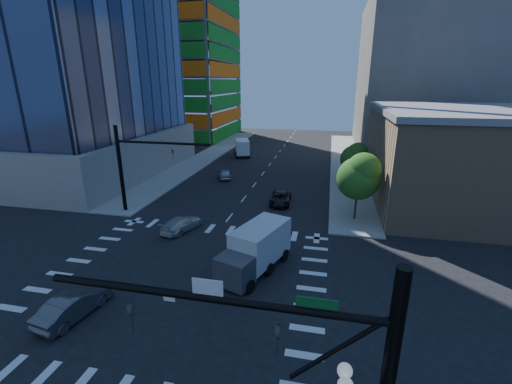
# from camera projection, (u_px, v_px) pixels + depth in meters

# --- Properties ---
(ground) EXTENTS (160.00, 160.00, 0.00)m
(ground) POSITION_uv_depth(u_px,v_px,m) (181.00, 281.00, 23.94)
(ground) COLOR black
(ground) RESTS_ON ground
(road_markings) EXTENTS (20.00, 20.00, 0.01)m
(road_markings) POSITION_uv_depth(u_px,v_px,m) (181.00, 281.00, 23.93)
(road_markings) COLOR silver
(road_markings) RESTS_ON ground
(sidewalk_ne) EXTENTS (5.00, 60.00, 0.15)m
(sidewalk_ne) POSITION_uv_depth(u_px,v_px,m) (346.00, 162.00, 58.58)
(sidewalk_ne) COLOR gray
(sidewalk_ne) RESTS_ON ground
(sidewalk_nw) EXTENTS (5.00, 60.00, 0.15)m
(sidewalk_nw) POSITION_uv_depth(u_px,v_px,m) (207.00, 156.00, 63.60)
(sidewalk_nw) COLOR gray
(sidewalk_nw) RESTS_ON ground
(construction_building) EXTENTS (25.16, 34.50, 70.60)m
(construction_building) POSITION_uv_depth(u_px,v_px,m) (174.00, 30.00, 79.39)
(construction_building) COLOR slate
(construction_building) RESTS_ON ground
(commercial_building) EXTENTS (20.50, 22.50, 10.60)m
(commercial_building) POSITION_uv_depth(u_px,v_px,m) (471.00, 158.00, 37.72)
(commercial_building) COLOR tan
(commercial_building) RESTS_ON ground
(bg_building_ne) EXTENTS (24.00, 30.00, 28.00)m
(bg_building_ne) POSITION_uv_depth(u_px,v_px,m) (427.00, 77.00, 65.31)
(bg_building_ne) COLOR #5D5853
(bg_building_ne) RESTS_ON ground
(signal_mast_nw) EXTENTS (10.20, 0.40, 9.00)m
(signal_mast_nw) POSITION_uv_depth(u_px,v_px,m) (133.00, 162.00, 34.93)
(signal_mast_nw) COLOR black
(signal_mast_nw) RESTS_ON sidewalk_nw
(tree_south) EXTENTS (4.16, 4.16, 6.82)m
(tree_south) POSITION_uv_depth(u_px,v_px,m) (360.00, 176.00, 32.87)
(tree_south) COLOR #382316
(tree_south) RESTS_ON sidewalk_ne
(tree_north) EXTENTS (3.54, 3.52, 5.78)m
(tree_north) POSITION_uv_depth(u_px,v_px,m) (355.00, 157.00, 44.18)
(tree_north) COLOR #382316
(tree_north) RESTS_ON sidewalk_ne
(car_nb_far) EXTENTS (2.40, 4.80, 1.31)m
(car_nb_far) POSITION_uv_depth(u_px,v_px,m) (280.00, 198.00, 38.90)
(car_nb_far) COLOR black
(car_nb_far) RESTS_ON ground
(car_sb_near) EXTENTS (3.18, 4.88, 1.31)m
(car_sb_near) POSITION_uv_depth(u_px,v_px,m) (182.00, 224.00, 31.94)
(car_sb_near) COLOR silver
(car_sb_near) RESTS_ON ground
(car_sb_mid) EXTENTS (2.99, 4.37, 1.38)m
(car_sb_mid) POSITION_uv_depth(u_px,v_px,m) (224.00, 174.00, 49.01)
(car_sb_mid) COLOR #ADB1B5
(car_sb_mid) RESTS_ON ground
(car_sb_cross) EXTENTS (2.34, 4.82, 1.52)m
(car_sb_cross) POSITION_uv_depth(u_px,v_px,m) (74.00, 305.00, 20.18)
(car_sb_cross) COLOR #494A4E
(car_sb_cross) RESTS_ON ground
(box_truck_near) EXTENTS (4.59, 6.79, 3.28)m
(box_truck_near) POSITION_uv_depth(u_px,v_px,m) (253.00, 254.00, 24.72)
(box_truck_near) COLOR black
(box_truck_near) RESTS_ON ground
(box_truck_far) EXTENTS (4.27, 6.41, 3.10)m
(box_truck_far) POSITION_uv_depth(u_px,v_px,m) (242.00, 148.00, 63.99)
(box_truck_far) COLOR black
(box_truck_far) RESTS_ON ground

